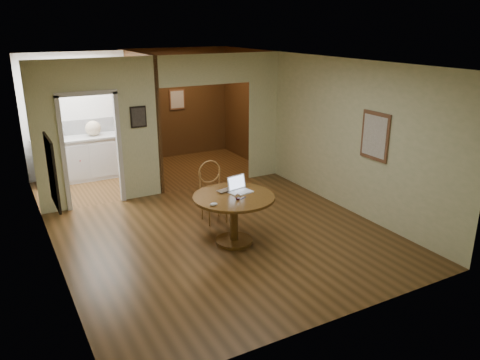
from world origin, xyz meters
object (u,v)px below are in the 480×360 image
chair (212,188)px  closed_laptop (229,191)px  dining_table (234,208)px  open_laptop (239,187)px

chair → closed_laptop: (-0.08, -0.78, 0.21)m
dining_table → open_laptop: (0.16, 0.13, 0.27)m
dining_table → open_laptop: size_ratio=3.32×
chair → open_laptop: size_ratio=2.79×
dining_table → closed_laptop: (0.02, 0.19, 0.22)m
open_laptop → closed_laptop: size_ratio=1.11×
open_laptop → closed_laptop: 0.16m
dining_table → chair: size_ratio=1.19×
dining_table → closed_laptop: closed_laptop is taller
chair → open_laptop: (0.06, -0.84, 0.26)m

